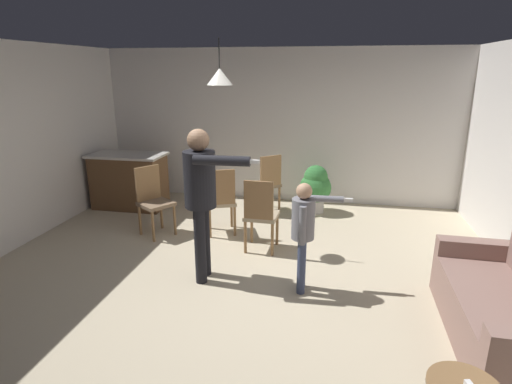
{
  "coord_description": "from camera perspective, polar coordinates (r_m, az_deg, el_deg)",
  "views": [
    {
      "loc": [
        1.03,
        -4.07,
        2.34
      ],
      "look_at": [
        0.17,
        0.27,
        1.0
      ],
      "focal_mm": 28.58,
      "sensor_mm": 36.0,
      "label": 1
    }
  ],
  "objects": [
    {
      "name": "dining_chair_by_counter",
      "position": [
        6.78,
        1.56,
        1.5
      ],
      "size": [
        0.59,
        0.59,
        1.0
      ],
      "rotation": [
        0.0,
        0.0,
        0.7
      ],
      "color": "olive",
      "rests_on": "ground"
    },
    {
      "name": "kitchen_counter",
      "position": [
        7.41,
        -17.29,
        1.52
      ],
      "size": [
        1.26,
        0.66,
        0.95
      ],
      "color": "brown",
      "rests_on": "ground"
    },
    {
      "name": "ground",
      "position": [
        4.81,
        -2.7,
        -12.28
      ],
      "size": [
        7.68,
        7.68,
        0.0
      ],
      "primitive_type": "plane",
      "color": "beige"
    },
    {
      "name": "person_adult",
      "position": [
        4.48,
        -7.64,
        0.38
      ],
      "size": [
        0.87,
        0.51,
        1.74
      ],
      "rotation": [
        0.0,
        0.0,
        -1.52
      ],
      "color": "black",
      "rests_on": "ground"
    },
    {
      "name": "wall_back",
      "position": [
        7.41,
        3.11,
        9.16
      ],
      "size": [
        6.4,
        0.1,
        2.7
      ],
      "primitive_type": "cube",
      "color": "silver",
      "rests_on": "ground"
    },
    {
      "name": "dining_chair_centre_back",
      "position": [
        5.31,
        0.63,
        -2.88
      ],
      "size": [
        0.43,
        0.43,
        1.0
      ],
      "rotation": [
        0.0,
        0.0,
        6.25
      ],
      "color": "olive",
      "rests_on": "ground"
    },
    {
      "name": "person_child",
      "position": [
        4.32,
        6.74,
        -4.71
      ],
      "size": [
        0.62,
        0.37,
        1.22
      ],
      "rotation": [
        0.0,
        0.0,
        -1.53
      ],
      "color": "#384260",
      "rests_on": "ground"
    },
    {
      "name": "dining_chair_spare",
      "position": [
        6.08,
        -14.22,
        -0.84
      ],
      "size": [
        0.58,
        0.58,
        1.0
      ],
      "rotation": [
        0.0,
        0.0,
        4.12
      ],
      "color": "olive",
      "rests_on": "ground"
    },
    {
      "name": "couch_floral",
      "position": [
        4.31,
        32.2,
        -13.78
      ],
      "size": [
        0.88,
        1.82,
        1.0
      ],
      "rotation": [
        0.0,
        0.0,
        1.55
      ],
      "color": "#8C6B60",
      "rests_on": "ground"
    },
    {
      "name": "dining_chair_near_wall",
      "position": [
        5.89,
        -4.91,
        -0.93
      ],
      "size": [
        0.55,
        0.55,
        1.0
      ],
      "rotation": [
        0.0,
        0.0,
        0.38
      ],
      "color": "olive",
      "rests_on": "ground"
    },
    {
      "name": "potted_plant_corner",
      "position": [
        6.9,
        8.32,
        0.76
      ],
      "size": [
        0.53,
        0.53,
        0.81
      ],
      "color": "#B7B2AD",
      "rests_on": "ground"
    },
    {
      "name": "ceiling_light_pendant",
      "position": [
        5.17,
        -5.11,
        15.8
      ],
      "size": [
        0.32,
        0.32,
        0.55
      ],
      "color": "silver"
    }
  ]
}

